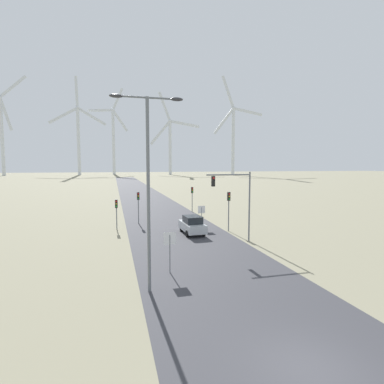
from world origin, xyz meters
TOP-DOWN VIEW (x-y plane):
  - ground_plane at (0.00, 0.00)m, footprint 600.00×600.00m
  - road_surface at (0.00, 48.00)m, footprint 10.00×240.00m
  - streetlamp at (-4.47, 7.76)m, footprint 3.82×0.32m
  - stop_sign_near at (-2.87, 10.27)m, footprint 0.81×0.07m
  - stop_sign_far at (2.96, 22.82)m, footprint 0.81×0.07m
  - traffic_light_post_near_left at (-6.01, 24.77)m, footprint 0.28×0.34m
  - traffic_light_post_near_right at (5.28, 20.67)m, footprint 0.28×0.34m
  - traffic_light_post_mid_left at (-3.48, 27.24)m, footprint 0.28×0.34m
  - traffic_light_post_mid_right at (4.94, 34.29)m, footprint 0.28×0.33m
  - traffic_light_mast_overhead at (4.17, 16.35)m, footprint 4.13×0.35m
  - car_approaching at (1.30, 20.45)m, footprint 1.98×4.17m
  - wind_turbine_far_left at (-75.97, 214.42)m, footprint 36.02×9.46m
  - wind_turbine_left at (-29.55, 219.48)m, footprint 38.16×7.59m
  - wind_turbine_center at (-5.52, 227.62)m, footprint 28.92×7.75m
  - wind_turbine_right at (34.18, 208.05)m, footprint 35.70×6.16m
  - wind_turbine_far_right at (73.64, 184.80)m, footprint 36.47×2.76m

SIDE VIEW (x-z plane):
  - ground_plane at x=0.00m, z-range 0.00..0.00m
  - road_surface at x=0.00m, z-range 0.00..0.01m
  - car_approaching at x=1.30m, z-range 0.00..1.83m
  - stop_sign_far at x=2.96m, z-range 0.49..2.96m
  - stop_sign_near at x=-2.87m, z-range 0.53..3.17m
  - traffic_light_post_near_left at x=-6.01m, z-range 0.75..3.96m
  - traffic_light_post_mid_right at x=4.94m, z-range 0.86..4.55m
  - traffic_light_post_mid_left at x=-3.48m, z-range 0.87..4.61m
  - traffic_light_post_near_right at x=5.28m, z-range 0.95..5.07m
  - traffic_light_mast_overhead at x=4.17m, z-range 1.29..7.58m
  - streetlamp at x=-4.47m, z-range 1.33..11.80m
  - wind_turbine_right at x=34.18m, z-range -4.83..54.45m
  - wind_turbine_far_right at x=73.64m, z-range -4.65..61.69m
  - wind_turbine_center at x=-5.52m, z-range -3.26..61.82m
  - wind_turbine_left at x=-29.55m, z-range -5.11..63.73m
  - wind_turbine_far_left at x=-75.97m, z-range -2.07..64.56m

